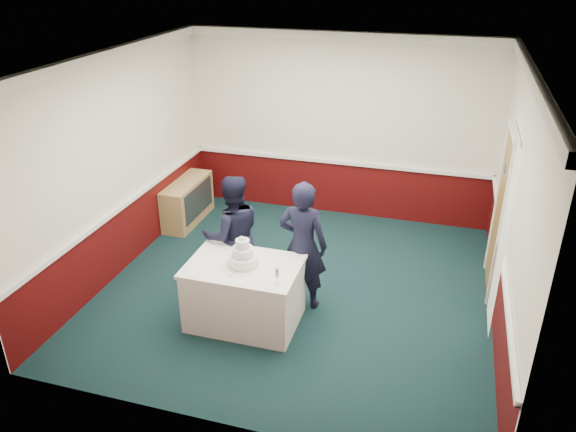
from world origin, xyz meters
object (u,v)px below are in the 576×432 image
(cake_table, at_px, (244,293))
(cake_knife, at_px, (235,273))
(wedding_cake, at_px, (243,257))
(person_woman, at_px, (303,245))
(sideboard, at_px, (188,201))
(person_man, at_px, (233,235))
(champagne_flute, at_px, (277,273))

(cake_table, xyz_separation_m, cake_knife, (-0.03, -0.20, 0.39))
(wedding_cake, bearing_deg, person_woman, 44.97)
(cake_table, relative_size, cake_knife, 6.00)
(sideboard, xyz_separation_m, person_man, (1.49, -1.73, 0.46))
(cake_table, bearing_deg, wedding_cake, 90.00)
(sideboard, distance_m, wedding_cake, 3.05)
(wedding_cake, bearing_deg, sideboard, 128.51)
(cake_table, distance_m, person_woman, 0.91)
(sideboard, xyz_separation_m, cake_knife, (1.84, -2.55, 0.44))
(sideboard, relative_size, wedding_cake, 3.30)
(cake_knife, bearing_deg, person_woman, 66.28)
(sideboard, distance_m, person_woman, 3.06)
(cake_table, distance_m, person_man, 0.83)
(sideboard, xyz_separation_m, champagne_flute, (2.37, -2.63, 0.58))
(cake_table, xyz_separation_m, wedding_cake, (-0.00, 0.00, 0.50))
(person_man, bearing_deg, cake_table, 89.55)
(person_woman, bearing_deg, person_man, -0.61)
(wedding_cake, bearing_deg, person_man, 121.10)
(cake_table, bearing_deg, champagne_flute, -29.25)
(champagne_flute, relative_size, person_woman, 0.12)
(cake_table, bearing_deg, person_woman, 44.97)
(person_man, bearing_deg, cake_knife, 81.24)
(sideboard, distance_m, cake_knife, 3.18)
(wedding_cake, relative_size, cake_knife, 1.65)
(wedding_cake, distance_m, person_man, 0.73)
(wedding_cake, relative_size, champagne_flute, 1.78)
(person_woman, bearing_deg, cake_table, 47.81)
(wedding_cake, relative_size, person_woman, 0.22)
(wedding_cake, distance_m, cake_knife, 0.23)
(champagne_flute, distance_m, person_woman, 0.85)
(sideboard, distance_m, person_man, 2.33)
(cake_table, height_order, person_man, person_man)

